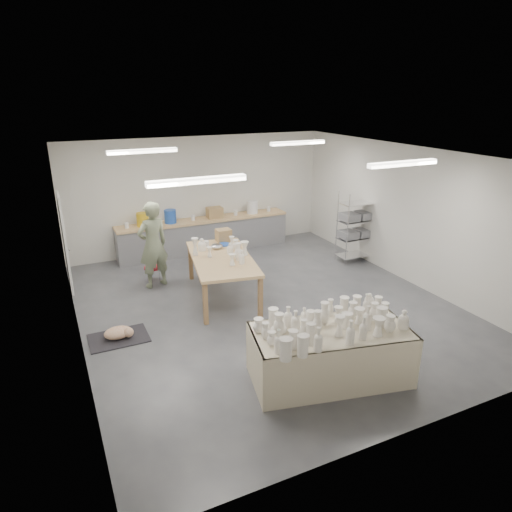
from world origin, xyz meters
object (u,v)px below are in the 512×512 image
work_table (222,255)px  red_stool (152,268)px  potter (153,245)px  drying_table (330,351)px

work_table → red_stool: (-1.20, 1.33, -0.56)m
potter → drying_table: bearing=92.2°
work_table → red_stool: work_table is taller
work_table → red_stool: 1.87m
drying_table → red_stool: drying_table is taller
work_table → potter: size_ratio=1.33×
drying_table → potter: (-1.53, 4.56, 0.49)m
drying_table → work_table: (-0.33, 3.50, 0.41)m
work_table → potter: bearing=149.1°
work_table → drying_table: bearing=-74.0°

